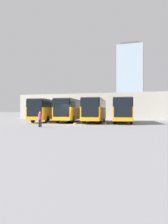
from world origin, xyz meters
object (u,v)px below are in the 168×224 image
(bus_2, at_px, (71,110))
(pedestrian, at_px, (40,119))
(bus_0, at_px, (123,110))
(bus_1, at_px, (95,110))
(bus_3, at_px, (48,110))

(bus_2, xyz_separation_m, pedestrian, (-0.65, 10.90, -1.01))
(bus_0, relative_size, bus_1, 1.00)
(bus_1, bearing_deg, bus_0, -179.17)
(bus_0, bearing_deg, bus_2, -5.86)
(bus_0, height_order, pedestrian, bus_0)
(bus_1, relative_size, bus_2, 1.00)
(bus_1, height_order, bus_2, same)
(bus_1, xyz_separation_m, pedestrian, (3.26, 10.54, -1.01))
(bus_0, bearing_deg, pedestrian, 49.80)
(bus_0, distance_m, pedestrian, 13.26)
(bus_0, height_order, bus_3, same)
(bus_0, height_order, bus_2, same)
(bus_0, xyz_separation_m, bus_3, (11.73, 0.13, 0.00))
(bus_1, relative_size, pedestrian, 6.94)
(bus_1, bearing_deg, pedestrian, 65.46)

